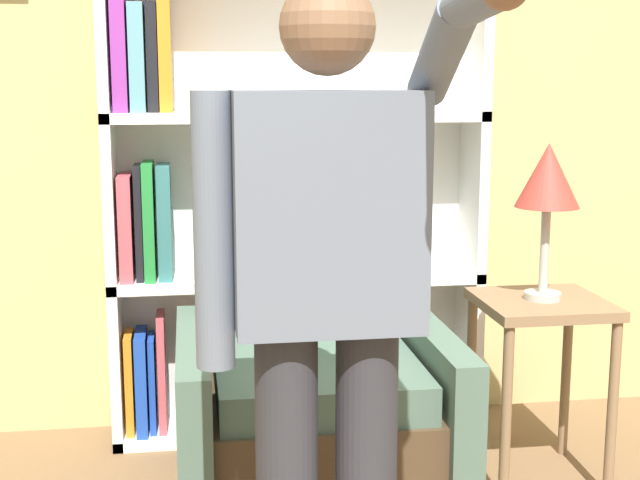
{
  "coord_description": "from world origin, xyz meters",
  "views": [
    {
      "loc": [
        -0.58,
        -1.6,
        1.42
      ],
      "look_at": [
        -0.22,
        0.77,
        0.99
      ],
      "focal_mm": 50.0,
      "sensor_mm": 36.0,
      "label": 1
    }
  ],
  "objects_px": {
    "armchair": "(312,397)",
    "side_table": "(541,334)",
    "person_standing": "(327,289)",
    "table_lamp": "(548,182)",
    "bookcase": "(261,195)"
  },
  "relations": [
    {
      "from": "person_standing",
      "to": "side_table",
      "type": "relative_size",
      "value": 2.47
    },
    {
      "from": "person_standing",
      "to": "side_table",
      "type": "distance_m",
      "value": 1.34
    },
    {
      "from": "bookcase",
      "to": "table_lamp",
      "type": "xyz_separation_m",
      "value": [
        0.93,
        -0.6,
        0.11
      ]
    },
    {
      "from": "person_standing",
      "to": "armchair",
      "type": "bearing_deg",
      "value": 84.36
    },
    {
      "from": "armchair",
      "to": "person_standing",
      "type": "height_order",
      "value": "person_standing"
    },
    {
      "from": "armchair",
      "to": "side_table",
      "type": "relative_size",
      "value": 1.8
    },
    {
      "from": "bookcase",
      "to": "side_table",
      "type": "xyz_separation_m",
      "value": [
        0.93,
        -0.6,
        -0.43
      ]
    },
    {
      "from": "person_standing",
      "to": "table_lamp",
      "type": "distance_m",
      "value": 1.28
    },
    {
      "from": "armchair",
      "to": "side_table",
      "type": "bearing_deg",
      "value": 3.84
    },
    {
      "from": "table_lamp",
      "to": "bookcase",
      "type": "bearing_deg",
      "value": 147.25
    },
    {
      "from": "bookcase",
      "to": "person_standing",
      "type": "bearing_deg",
      "value": -88.96
    },
    {
      "from": "armchair",
      "to": "table_lamp",
      "type": "xyz_separation_m",
      "value": [
        0.82,
        0.06,
        0.71
      ]
    },
    {
      "from": "armchair",
      "to": "bookcase",
      "type": "bearing_deg",
      "value": 99.53
    },
    {
      "from": "table_lamp",
      "to": "armchair",
      "type": "bearing_deg",
      "value": -176.16
    },
    {
      "from": "bookcase",
      "to": "person_standing",
      "type": "relative_size",
      "value": 1.17
    }
  ]
}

